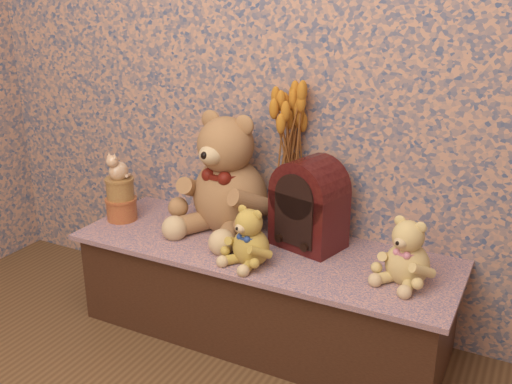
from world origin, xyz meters
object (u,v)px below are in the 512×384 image
Objects in this scene: biscuit_tin_lower at (122,209)px; cat_figurine at (118,165)px; teddy_small at (409,248)px; ceramic_vase at (290,207)px; cathedral_radio at (309,203)px; teddy_medium at (251,233)px; teddy_large at (230,167)px.

biscuit_tin_lower is 0.20m from cat_figurine.
teddy_small is 1.21× the size of ceramic_vase.
cathedral_radio reaches higher than cat_figurine.
teddy_medium is 1.88× the size of cat_figurine.
teddy_large is at bearing 148.57° from teddy_medium.
biscuit_tin_lower is at bearing -155.93° from teddy_large.
teddy_small is 1.22m from biscuit_tin_lower.
teddy_large is at bearing -161.89° from ceramic_vase.
teddy_small is at bearing 7.09° from cat_figurine.
teddy_large reaches higher than teddy_medium.
ceramic_vase is 1.61× the size of biscuit_tin_lower.
teddy_large is 0.36m from cathedral_radio.
teddy_medium is at bearing -2.27° from cat_figurine.
ceramic_vase is at bearing 104.64° from teddy_medium.
cat_figurine is (0.00, 0.00, 0.20)m from biscuit_tin_lower.
teddy_medium is 1.12× the size of ceramic_vase.
cat_figurine reaches higher than teddy_medium.
teddy_large reaches higher than ceramic_vase.
teddy_large is 0.48m from cat_figurine.
teddy_large is 4.08× the size of biscuit_tin_lower.
cathedral_radio reaches higher than teddy_medium.
teddy_medium is 0.70m from cat_figurine.
teddy_large reaches higher than cat_figurine.
cat_figurine is (-1.21, -0.01, 0.12)m from teddy_small.
biscuit_tin_lower is (-0.81, -0.12, -0.13)m from cathedral_radio.
teddy_medium is 0.66× the size of cathedral_radio.
teddy_medium is (0.23, -0.25, -0.15)m from teddy_large.
ceramic_vase is 0.72m from biscuit_tin_lower.
teddy_large is 2.26× the size of teddy_medium.
cathedral_radio is 0.83m from biscuit_tin_lower.
teddy_small is at bearing 28.27° from teddy_medium.
biscuit_tin_lower is at bearing 0.00° from cat_figurine.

